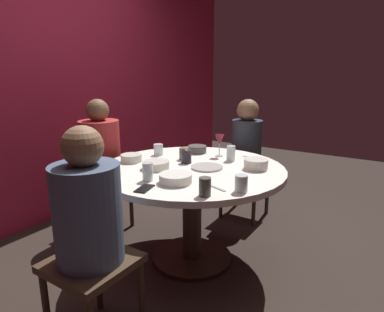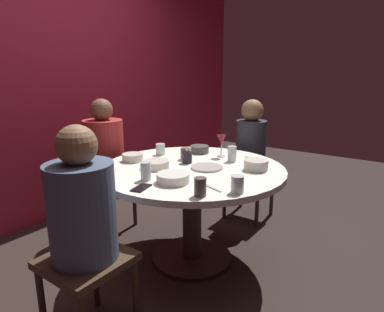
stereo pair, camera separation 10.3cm
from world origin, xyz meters
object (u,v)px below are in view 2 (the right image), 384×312
Objects in this scene: wine_glass at (221,141)px; bowl_serving_large at (156,164)px; candle_holder at (187,157)px; bowl_salad_center at (173,178)px; bowl_rice_portion at (200,149)px; cup_by_left_diner at (160,149)px; bowl_sauce_side at (256,165)px; cup_beside_wine at (200,187)px; cup_by_right_diner at (237,184)px; cup_far_edge at (232,154)px; dining_table at (192,187)px; seated_diner_left at (82,213)px; dinner_plate at (207,167)px; cup_center_front at (146,171)px; cup_near_candle at (185,154)px; bowl_small_white at (133,157)px; cell_phone at (141,188)px; seated_diner_back at (104,150)px; seated_diner_right at (251,146)px.

wine_glass is 0.60m from bowl_serving_large.
bowl_salad_center is (-0.41, -0.20, -0.01)m from candle_holder.
bowl_rice_portion is 0.33m from cup_by_left_diner.
bowl_rice_portion is at bearing 72.62° from bowl_sauce_side.
bowl_sauce_side is at bearing -2.92° from cup_beside_wine.
cup_by_right_diner is 0.67m from cup_far_edge.
cup_far_edge is (0.16, -0.58, 0.01)m from cup_by_left_diner.
wine_glass is 1.14× the size of bowl_rice_portion.
dining_table is at bearing -109.11° from cup_by_left_diner.
dinner_plate is at bearing -6.28° from seated_diner_left.
seated_diner_left reaches higher than bowl_sauce_side.
seated_diner_left reaches higher than cup_center_front.
bowl_serving_large is 2.16× the size of cup_near_candle.
cup_by_right_diner is (0.66, -0.51, 0.07)m from seated_diner_left.
cup_near_candle is 0.98× the size of cup_by_left_diner.
dinner_plate is 2.30× the size of cup_by_right_diner.
dinner_plate is 1.43× the size of bowl_small_white.
cell_phone is 1.44× the size of cup_by_right_diner.
bowl_small_white is 0.75m from cup_far_edge.
candle_holder is 0.11m from cup_near_candle.
seated_diner_back is at bearing 71.74° from bowl_salad_center.
bowl_salad_center is 0.79m from bowl_rice_portion.
wine_glass is 1.53× the size of cup_center_front.
wine_glass reaches higher than cup_far_edge.
seated_diner_left is 0.60m from bowl_salad_center.
cup_near_candle is at bearing 10.68° from cup_center_front.
cup_by_left_diner is (0.68, 0.44, 0.04)m from cell_phone.
cell_phone is (-1.49, -0.02, 0.02)m from seated_diner_right.
wine_glass is 0.24m from bowl_rice_portion.
cup_by_right_diner is at bearing -40.14° from cup_beside_wine.
bowl_salad_center is at bearing -157.54° from bowl_rice_portion.
wine_glass is 0.70m from bowl_small_white.
bowl_serving_large is 0.70m from bowl_sauce_side.
cup_by_left_diner is (0.15, 0.42, 0.20)m from dining_table.
bowl_salad_center is 0.62m from bowl_sauce_side.
cup_center_front reaches higher than bowl_small_white.
candle_holder is 0.34m from bowl_rice_portion.
seated_diner_left is at bearing -158.68° from cup_by_left_diner.
cup_near_candle is at bearing 141.94° from wine_glass.
dining_table is at bearing 0.00° from seated_diner_left.
cup_beside_wine is at bearing -110.50° from bowl_small_white.
cell_phone is 1.59× the size of cup_near_candle.
seated_diner_back is at bearing 117.38° from bowl_rice_portion.
cup_near_candle is at bearing 42.62° from cup_beside_wine.
cup_beside_wine is at bearing -36.80° from seated_diner_left.
cup_far_edge is at bearing -35.79° from bowl_serving_large.
cup_beside_wine is at bearing -126.55° from cup_by_left_diner.
bowl_small_white is 0.89m from cup_beside_wine.
cup_near_candle is at bearing 67.47° from dinner_plate.
candle_holder is 0.91× the size of cup_center_front.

